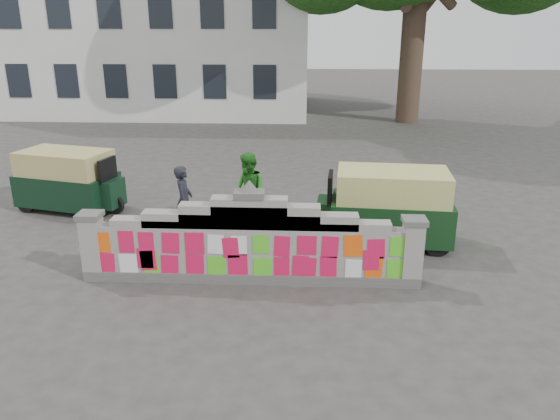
{
  "coord_description": "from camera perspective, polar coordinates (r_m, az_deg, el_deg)",
  "views": [
    {
      "loc": [
        1.02,
        -9.43,
        4.71
      ],
      "look_at": [
        0.51,
        1.0,
        1.1
      ],
      "focal_mm": 35.0,
      "sensor_mm": 36.0,
      "label": 1
    }
  ],
  "objects": [
    {
      "name": "ground",
      "position": [
        10.6,
        -3.05,
        -7.36
      ],
      "size": [
        100.0,
        100.0,
        0.0
      ],
      "primitive_type": "plane",
      "color": "#383533",
      "rests_on": "ground"
    },
    {
      "name": "parapet_wall",
      "position": [
        10.28,
        -3.12,
        -3.63
      ],
      "size": [
        6.48,
        0.44,
        2.01
      ],
      "color": "#4C4C49",
      "rests_on": "ground"
    },
    {
      "name": "building",
      "position": [
        32.43,
        -12.07,
        17.45
      ],
      "size": [
        16.0,
        10.0,
        8.9
      ],
      "color": "silver",
      "rests_on": "ground"
    },
    {
      "name": "cyclist_bike",
      "position": [
        12.28,
        -9.85,
        -1.51
      ],
      "size": [
        1.78,
        0.76,
        0.91
      ],
      "primitive_type": "imported",
      "rotation": [
        0.0,
        0.0,
        1.67
      ],
      "color": "black",
      "rests_on": "ground"
    },
    {
      "name": "cyclist_rider",
      "position": [
        12.17,
        -9.93,
        -0.11
      ],
      "size": [
        0.42,
        0.59,
        1.54
      ],
      "primitive_type": "imported",
      "rotation": [
        0.0,
        0.0,
        1.67
      ],
      "color": "black",
      "rests_on": "ground"
    },
    {
      "name": "pedestrian",
      "position": [
        12.87,
        -3.29,
        1.92
      ],
      "size": [
        1.03,
        1.12,
        1.85
      ],
      "primitive_type": "imported",
      "rotation": [
        0.0,
        0.0,
        -1.09
      ],
      "color": "#287E22",
      "rests_on": "ground"
    },
    {
      "name": "rickshaw_left",
      "position": [
        15.27,
        -21.17,
        2.99
      ],
      "size": [
        2.93,
        1.87,
        1.57
      ],
      "rotation": [
        0.0,
        0.0,
        -0.25
      ],
      "color": "black",
      "rests_on": "ground"
    },
    {
      "name": "rickshaw_right",
      "position": [
        12.24,
        11.17,
        0.4
      ],
      "size": [
        3.08,
        1.61,
        1.68
      ],
      "rotation": [
        0.0,
        0.0,
        3.06
      ],
      "color": "#113416",
      "rests_on": "ground"
    }
  ]
}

